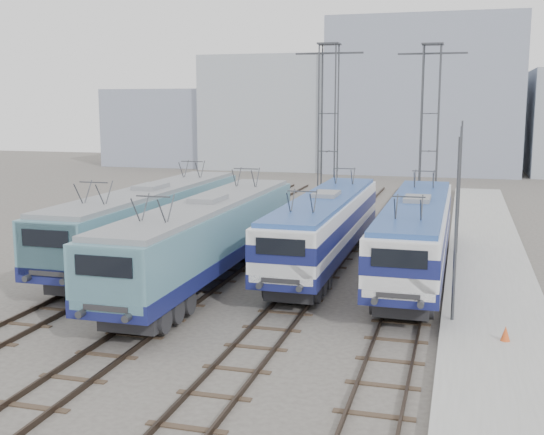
{
  "coord_description": "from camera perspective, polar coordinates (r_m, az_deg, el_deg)",
  "views": [
    {
      "loc": [
        8.7,
        -22.99,
        8.15
      ],
      "look_at": [
        0.31,
        7.0,
        2.93
      ],
      "focal_mm": 45.0,
      "sensor_mm": 36.0,
      "label": 1
    }
  ],
  "objects": [
    {
      "name": "ground",
      "position": [
        25.89,
        -4.9,
        -8.87
      ],
      "size": [
        160.0,
        160.0,
        0.0
      ],
      "primitive_type": "plane",
      "color": "#514C47"
    },
    {
      "name": "platform",
      "position": [
        32.04,
        17.88,
        -5.42
      ],
      "size": [
        4.0,
        70.0,
        0.3
      ],
      "primitive_type": "cube",
      "color": "#9E9E99",
      "rests_on": "ground"
    },
    {
      "name": "locomotive_far_left",
      "position": [
        35.76,
        -10.2,
        -0.01
      ],
      "size": [
        2.97,
        18.75,
        3.53
      ],
      "color": "#151A54",
      "rests_on": "ground"
    },
    {
      "name": "locomotive_center_left",
      "position": [
        30.82,
        -5.49,
        -1.42
      ],
      "size": [
        2.97,
        18.75,
        3.53
      ],
      "color": "#151A54",
      "rests_on": "ground"
    },
    {
      "name": "locomotive_center_right",
      "position": [
        34.05,
        4.47,
        -0.48
      ],
      "size": [
        2.8,
        17.67,
        3.32
      ],
      "color": "#151A54",
      "rests_on": "ground"
    },
    {
      "name": "locomotive_far_right",
      "position": [
        32.68,
        11.95,
        -1.04
      ],
      "size": [
        2.83,
        17.86,
        3.36
      ],
      "color": "#151A54",
      "rests_on": "ground"
    },
    {
      "name": "catenary_tower_west",
      "position": [
        45.84,
        4.72,
        7.59
      ],
      "size": [
        4.5,
        1.2,
        12.0
      ],
      "color": "#3F4247",
      "rests_on": "ground"
    },
    {
      "name": "catenary_tower_east",
      "position": [
        47.06,
        13.05,
        7.43
      ],
      "size": [
        4.5,
        1.2,
        12.0
      ],
      "color": "#3F4247",
      "rests_on": "ground"
    },
    {
      "name": "mast_front",
      "position": [
        25.41,
        15.14,
        -1.37
      ],
      "size": [
        0.12,
        0.12,
        7.0
      ],
      "primitive_type": "cylinder",
      "color": "#3F4247",
      "rests_on": "ground"
    },
    {
      "name": "mast_mid",
      "position": [
        37.28,
        15.36,
        2.0
      ],
      "size": [
        0.12,
        0.12,
        7.0
      ],
      "primitive_type": "cylinder",
      "color": "#3F4247",
      "rests_on": "ground"
    },
    {
      "name": "mast_rear",
      "position": [
        49.21,
        15.48,
        3.74
      ],
      "size": [
        0.12,
        0.12,
        7.0
      ],
      "primitive_type": "cylinder",
      "color": "#3F4247",
      "rests_on": "ground"
    },
    {
      "name": "safety_cone",
      "position": [
        24.4,
        18.95,
        -9.16
      ],
      "size": [
        0.32,
        0.32,
        0.51
      ],
      "primitive_type": "cone",
      "color": "#D8511F",
      "rests_on": "platform"
    },
    {
      "name": "building_west",
      "position": [
        87.97,
        0.68,
        8.76
      ],
      "size": [
        18.0,
        12.0,
        14.0
      ],
      "primitive_type": "cube",
      "color": "#9EA7B1",
      "rests_on": "ground"
    },
    {
      "name": "building_center",
      "position": [
        85.12,
        12.65,
        9.85
      ],
      "size": [
        22.0,
        14.0,
        18.0
      ],
      "primitive_type": "cube",
      "color": "#868FA4",
      "rests_on": "ground"
    },
    {
      "name": "building_far_west",
      "position": [
        93.44,
        -8.92,
        7.46
      ],
      "size": [
        14.0,
        10.0,
        10.0
      ],
      "primitive_type": "cube",
      "color": "#868FA4",
      "rests_on": "ground"
    }
  ]
}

